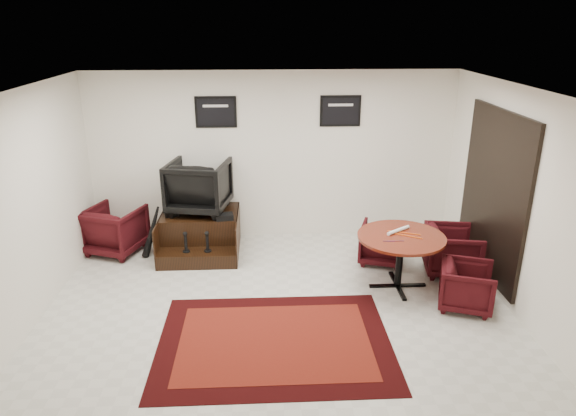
{
  "coord_description": "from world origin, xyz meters",
  "views": [
    {
      "loc": [
        -0.16,
        -5.77,
        3.55
      ],
      "look_at": [
        0.17,
        0.9,
        1.08
      ],
      "focal_mm": 32.0,
      "sensor_mm": 36.0,
      "label": 1
    }
  ],
  "objects_px": {
    "table_chair_back": "(383,242)",
    "shine_podium": "(201,233)",
    "shine_chair": "(199,184)",
    "armchair_side": "(115,228)",
    "table_chair_window": "(453,249)",
    "table_chair_corner": "(467,284)",
    "meeting_table": "(401,242)"
  },
  "relations": [
    {
      "from": "meeting_table",
      "to": "table_chair_corner",
      "type": "bearing_deg",
      "value": -37.91
    },
    {
      "from": "armchair_side",
      "to": "table_chair_window",
      "type": "bearing_deg",
      "value": -170.86
    },
    {
      "from": "table_chair_corner",
      "to": "shine_chair",
      "type": "bearing_deg",
      "value": 79.49
    },
    {
      "from": "table_chair_window",
      "to": "table_chair_corner",
      "type": "relative_size",
      "value": 1.15
    },
    {
      "from": "meeting_table",
      "to": "table_chair_corner",
      "type": "height_order",
      "value": "meeting_table"
    },
    {
      "from": "table_chair_window",
      "to": "shine_podium",
      "type": "bearing_deg",
      "value": 84.99
    },
    {
      "from": "shine_podium",
      "to": "table_chair_window",
      "type": "height_order",
      "value": "table_chair_window"
    },
    {
      "from": "armchair_side",
      "to": "table_chair_corner",
      "type": "relative_size",
      "value": 1.25
    },
    {
      "from": "shine_podium",
      "to": "table_chair_corner",
      "type": "bearing_deg",
      "value": -28.21
    },
    {
      "from": "shine_podium",
      "to": "table_chair_corner",
      "type": "height_order",
      "value": "table_chair_corner"
    },
    {
      "from": "armchair_side",
      "to": "table_chair_back",
      "type": "distance_m",
      "value": 4.24
    },
    {
      "from": "table_chair_back",
      "to": "shine_podium",
      "type": "bearing_deg",
      "value": 7.57
    },
    {
      "from": "table_chair_window",
      "to": "armchair_side",
      "type": "bearing_deg",
      "value": 88.51
    },
    {
      "from": "table_chair_window",
      "to": "table_chair_back",
      "type": "bearing_deg",
      "value": 76.18
    },
    {
      "from": "table_chair_window",
      "to": "meeting_table",
      "type": "bearing_deg",
      "value": 123.34
    },
    {
      "from": "shine_podium",
      "to": "meeting_table",
      "type": "bearing_deg",
      "value": -25.38
    },
    {
      "from": "armchair_side",
      "to": "table_chair_window",
      "type": "distance_m",
      "value": 5.24
    },
    {
      "from": "meeting_table",
      "to": "table_chair_back",
      "type": "height_order",
      "value": "meeting_table"
    },
    {
      "from": "shine_podium",
      "to": "shine_chair",
      "type": "xyz_separation_m",
      "value": [
        0.0,
        0.13,
        0.8
      ]
    },
    {
      "from": "armchair_side",
      "to": "meeting_table",
      "type": "bearing_deg",
      "value": -178.05
    },
    {
      "from": "shine_chair",
      "to": "armchair_side",
      "type": "bearing_deg",
      "value": 16.0
    },
    {
      "from": "shine_chair",
      "to": "table_chair_corner",
      "type": "xyz_separation_m",
      "value": [
        3.63,
        -2.08,
        -0.76
      ]
    },
    {
      "from": "meeting_table",
      "to": "table_chair_corner",
      "type": "distance_m",
      "value": 1.0
    },
    {
      "from": "table_chair_window",
      "to": "table_chair_corner",
      "type": "xyz_separation_m",
      "value": [
        -0.15,
        -0.97,
        -0.05
      ]
    },
    {
      "from": "table_chair_back",
      "to": "table_chair_corner",
      "type": "xyz_separation_m",
      "value": [
        0.79,
        -1.38,
        -0.0
      ]
    },
    {
      "from": "shine_podium",
      "to": "armchair_side",
      "type": "distance_m",
      "value": 1.37
    },
    {
      "from": "meeting_table",
      "to": "shine_chair",
      "type": "bearing_deg",
      "value": 152.49
    },
    {
      "from": "armchair_side",
      "to": "meeting_table",
      "type": "distance_m",
      "value": 4.48
    },
    {
      "from": "shine_chair",
      "to": "table_chair_corner",
      "type": "distance_m",
      "value": 4.25
    },
    {
      "from": "table_chair_back",
      "to": "shine_chair",
      "type": "bearing_deg",
      "value": 4.99
    },
    {
      "from": "armchair_side",
      "to": "table_chair_back",
      "type": "relative_size",
      "value": 1.23
    },
    {
      "from": "shine_podium",
      "to": "armchair_side",
      "type": "relative_size",
      "value": 1.52
    }
  ]
}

